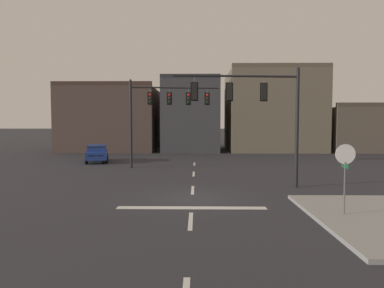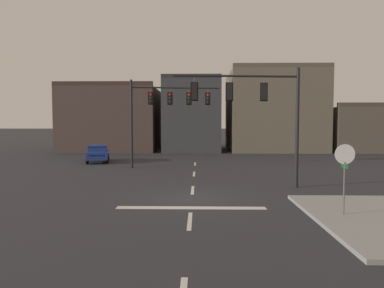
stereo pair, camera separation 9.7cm
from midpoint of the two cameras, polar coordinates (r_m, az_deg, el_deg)
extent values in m
plane|color=#2B2B30|center=(17.28, -0.14, -8.69)|extent=(400.00, 400.00, 0.00)
cube|color=gray|center=(15.02, 28.40, -10.68)|extent=(5.00, 8.00, 0.15)
cube|color=silver|center=(15.33, -0.27, -10.25)|extent=(6.40, 0.50, 0.01)
cube|color=silver|center=(13.40, -0.44, -12.28)|extent=(0.16, 2.40, 0.01)
cube|color=silver|center=(19.24, -0.04, -7.43)|extent=(0.16, 2.40, 0.01)
cube|color=silver|center=(25.16, 0.16, -4.85)|extent=(0.16, 2.40, 0.01)
cube|color=silver|center=(31.11, 0.29, -3.25)|extent=(0.16, 2.40, 0.01)
cylinder|color=black|center=(20.58, 16.46, 2.35)|extent=(0.20, 0.20, 6.58)
cylinder|color=black|center=(19.80, 7.02, 10.83)|extent=(6.90, 0.71, 0.12)
sphere|color=black|center=(20.80, 16.62, 11.60)|extent=(0.18, 0.18, 0.18)
cylinder|color=#56565B|center=(20.12, 11.38, 9.99)|extent=(0.03, 0.03, 0.35)
cube|color=black|center=(20.06, 11.36, 8.22)|extent=(0.32, 0.26, 0.90)
sphere|color=red|center=(20.21, 11.27, 8.99)|extent=(0.20, 0.20, 0.20)
sphere|color=#2D2314|center=(20.18, 11.26, 8.19)|extent=(0.20, 0.20, 0.20)
sphere|color=black|center=(20.16, 11.25, 7.40)|extent=(0.20, 0.20, 0.20)
cube|color=black|center=(20.04, 11.37, 8.23)|extent=(0.42, 0.07, 1.02)
cylinder|color=#56565B|center=(19.70, 5.90, 10.18)|extent=(0.03, 0.03, 0.35)
cube|color=black|center=(19.64, 5.89, 8.37)|extent=(0.32, 0.26, 0.90)
sphere|color=red|center=(19.79, 5.83, 9.15)|extent=(0.20, 0.20, 0.20)
sphere|color=#2D2314|center=(19.77, 5.82, 8.34)|extent=(0.20, 0.20, 0.20)
sphere|color=black|center=(19.74, 5.82, 7.53)|extent=(0.20, 0.20, 0.20)
cube|color=black|center=(19.62, 5.90, 8.38)|extent=(0.42, 0.07, 1.02)
cylinder|color=#56565B|center=(19.46, 0.23, 10.29)|extent=(0.03, 0.03, 0.35)
cube|color=black|center=(19.40, 0.23, 8.45)|extent=(0.32, 0.26, 0.90)
sphere|color=red|center=(19.56, 0.20, 9.24)|extent=(0.20, 0.20, 0.20)
sphere|color=#2D2314|center=(19.53, 0.20, 8.42)|extent=(0.20, 0.20, 0.20)
sphere|color=black|center=(19.51, 0.20, 7.60)|extent=(0.20, 0.20, 0.20)
cube|color=black|center=(19.38, 0.24, 8.46)|extent=(0.42, 0.07, 1.02)
cylinder|color=black|center=(28.65, -9.92, 3.07)|extent=(0.20, 0.20, 6.94)
cylinder|color=black|center=(28.78, -2.85, 9.05)|extent=(7.04, 0.99, 0.12)
sphere|color=black|center=(28.85, -9.99, 10.08)|extent=(0.18, 0.18, 0.18)
cylinder|color=#56565B|center=(28.71, -6.88, 8.57)|extent=(0.03, 0.03, 0.35)
cube|color=black|center=(28.66, -6.87, 7.33)|extent=(0.33, 0.28, 0.90)
sphere|color=red|center=(28.55, -6.87, 7.91)|extent=(0.20, 0.20, 0.20)
sphere|color=#2D2314|center=(28.53, -6.87, 7.35)|extent=(0.20, 0.20, 0.20)
sphere|color=black|center=(28.52, -6.87, 6.78)|extent=(0.20, 0.20, 0.20)
cube|color=black|center=(28.68, -6.87, 7.33)|extent=(0.42, 0.08, 1.02)
cylinder|color=#56565B|center=(28.74, -3.77, 8.59)|extent=(0.03, 0.03, 0.35)
cube|color=black|center=(28.69, -3.77, 7.34)|extent=(0.33, 0.28, 0.90)
sphere|color=red|center=(28.58, -3.76, 7.92)|extent=(0.20, 0.20, 0.20)
sphere|color=#2D2314|center=(28.56, -3.76, 7.36)|extent=(0.20, 0.20, 0.20)
sphere|color=black|center=(28.54, -3.76, 6.80)|extent=(0.20, 0.20, 0.20)
cube|color=black|center=(28.71, -3.77, 7.34)|extent=(0.42, 0.08, 1.02)
cylinder|color=#56565B|center=(28.85, -0.69, 8.57)|extent=(0.03, 0.03, 0.35)
cube|color=black|center=(28.80, -0.68, 7.34)|extent=(0.33, 0.28, 0.90)
sphere|color=red|center=(28.69, -0.66, 7.91)|extent=(0.20, 0.20, 0.20)
sphere|color=#2D2314|center=(28.67, -0.66, 7.35)|extent=(0.20, 0.20, 0.20)
sphere|color=black|center=(28.65, -0.66, 6.79)|extent=(0.20, 0.20, 0.20)
cube|color=black|center=(28.82, -0.69, 7.33)|extent=(0.42, 0.08, 1.02)
cylinder|color=#56565B|center=(29.03, 2.37, 8.54)|extent=(0.03, 0.03, 0.35)
cube|color=black|center=(28.99, 2.37, 7.31)|extent=(0.33, 0.28, 0.90)
sphere|color=red|center=(28.88, 2.41, 7.88)|extent=(0.20, 0.20, 0.20)
sphere|color=#2D2314|center=(28.86, 2.41, 7.32)|extent=(0.20, 0.20, 0.20)
sphere|color=black|center=(28.84, 2.40, 6.77)|extent=(0.20, 0.20, 0.20)
cube|color=black|center=(29.01, 2.36, 7.30)|extent=(0.42, 0.08, 1.02)
cylinder|color=#56565B|center=(14.71, 23.21, -6.86)|extent=(0.06, 0.06, 2.15)
cylinder|color=white|center=(14.54, 23.34, -1.51)|extent=(0.76, 0.03, 0.76)
cylinder|color=#B21414|center=(14.55, 23.32, -1.51)|extent=(0.68, 0.03, 0.68)
cube|color=#19592D|center=(14.58, 23.30, -3.28)|extent=(0.02, 0.64, 0.16)
cube|color=navy|center=(33.80, -15.12, -1.65)|extent=(2.76, 4.69, 0.70)
cube|color=navy|center=(33.60, -15.15, -0.60)|extent=(2.12, 2.76, 0.56)
cube|color=#2D3842|center=(34.36, -15.09, -0.54)|extent=(1.54, 0.59, 0.47)
cube|color=#2D3842|center=(32.44, -15.25, -0.78)|extent=(1.53, 0.56, 0.46)
cylinder|color=black|center=(35.33, -16.38, -2.07)|extent=(0.36, 0.67, 0.64)
cylinder|color=black|center=(35.25, -13.62, -2.04)|extent=(0.36, 0.67, 0.64)
cylinder|color=black|center=(32.44, -16.73, -2.56)|extent=(0.36, 0.67, 0.64)
cylinder|color=black|center=(32.36, -13.73, -2.52)|extent=(0.36, 0.67, 0.64)
sphere|color=silver|center=(36.00, -15.88, -1.27)|extent=(0.16, 0.16, 0.16)
sphere|color=silver|center=(35.94, -14.04, -1.25)|extent=(0.16, 0.16, 0.16)
cube|color=maroon|center=(31.62, -15.31, -1.85)|extent=(1.34, 0.35, 0.12)
cube|color=#473833|center=(47.50, -12.99, 3.81)|extent=(11.86, 9.36, 7.99)
cube|color=#3A2B26|center=(43.50, -14.46, 9.43)|extent=(11.86, 0.60, 0.50)
cube|color=#38383D|center=(46.96, -0.22, 4.41)|extent=(7.10, 10.99, 8.83)
cube|color=#2B2B30|center=(42.11, -0.35, 10.88)|extent=(7.10, 0.60, 0.50)
cube|color=#665B4C|center=(48.01, 12.70, 5.04)|extent=(11.67, 11.04, 10.06)
cube|color=brown|center=(43.41, 14.24, 12.19)|extent=(11.67, 0.60, 0.50)
cube|color=brown|center=(52.35, 26.09, 2.13)|extent=(12.05, 11.77, 5.48)
camera|label=1|loc=(0.05, -90.14, -0.01)|focal=33.05mm
camera|label=2|loc=(0.05, 89.86, 0.01)|focal=33.05mm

